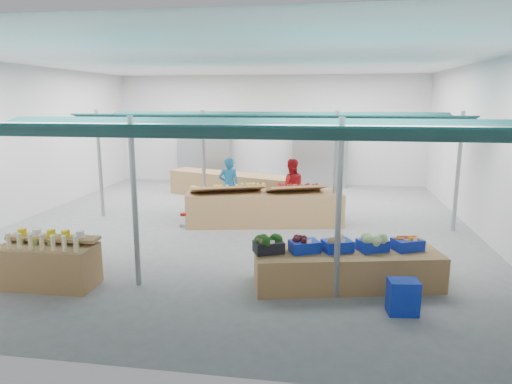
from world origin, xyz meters
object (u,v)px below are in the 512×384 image
bottle_shelf (49,263)px  fruit_counter (265,209)px  vendor_right (291,187)px  vendor_left (229,186)px  veg_counter (346,268)px  crate_stack (403,297)px

bottle_shelf → fruit_counter: size_ratio=0.42×
vendor_right → vendor_left: bearing=-10.6°
veg_counter → vendor_left: (-3.20, 4.85, 0.50)m
vendor_left → vendor_right: bearing=169.4°
fruit_counter → vendor_left: (-1.20, 1.10, 0.38)m
fruit_counter → vendor_left: vendor_left is taller
veg_counter → vendor_right: size_ratio=1.99×
bottle_shelf → crate_stack: bearing=-2.7°
fruit_counter → crate_stack: bearing=-69.9°
bottle_shelf → crate_stack: (6.06, -0.17, -0.14)m
bottle_shelf → fruit_counter: bearing=53.8°
crate_stack → vendor_right: 6.30m
bottle_shelf → crate_stack: bottle_shelf is taller
fruit_counter → vendor_right: bearing=50.8°
crate_stack → fruit_counter: bearing=120.7°
bottle_shelf → vendor_right: bearing=54.9°
fruit_counter → vendor_right: vendor_right is taller
crate_stack → vendor_right: vendor_right is taller
bottle_shelf → veg_counter: (5.23, 0.85, -0.10)m
veg_counter → crate_stack: 1.31m
veg_counter → vendor_right: vendor_right is taller
fruit_counter → bottle_shelf: bearing=-135.7°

